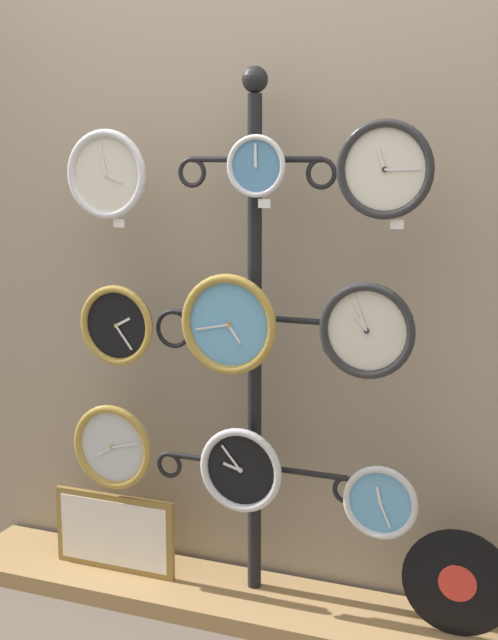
% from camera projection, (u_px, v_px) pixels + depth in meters
% --- Properties ---
extents(shop_wall, '(4.40, 0.04, 2.80)m').
position_uv_depth(shop_wall, '(272.00, 196.00, 3.00)').
color(shop_wall, gray).
rests_on(shop_wall, ground_plane).
extents(low_shelf, '(2.20, 0.36, 0.06)m').
position_uv_depth(low_shelf, '(248.00, 602.00, 3.05)').
color(low_shelf, '#9E7A4C').
rests_on(low_shelf, ground_plane).
extents(display_stand, '(0.74, 0.39, 1.81)m').
position_uv_depth(display_stand, '(255.00, 419.00, 2.99)').
color(display_stand, black).
rests_on(display_stand, ground_plane).
extents(clock_top_left, '(0.30, 0.04, 0.30)m').
position_uv_depth(clock_top_left, '(107.00, 174.00, 2.95)').
color(clock_top_left, silver).
extents(clock_top_center, '(0.19, 0.04, 0.19)m').
position_uv_depth(clock_top_center, '(257.00, 166.00, 2.75)').
color(clock_top_center, '#4C84B2').
extents(clock_top_right, '(0.29, 0.04, 0.29)m').
position_uv_depth(clock_top_right, '(385.00, 169.00, 2.60)').
color(clock_top_right, silver).
extents(clock_middle_left, '(0.28, 0.04, 0.28)m').
position_uv_depth(clock_middle_left, '(117.00, 325.00, 3.02)').
color(clock_middle_left, black).
extents(clock_middle_center, '(0.33, 0.04, 0.33)m').
position_uv_depth(clock_middle_center, '(229.00, 324.00, 2.84)').
color(clock_middle_center, '#60A8DB').
extents(clock_middle_right, '(0.30, 0.04, 0.30)m').
position_uv_depth(clock_middle_right, '(367.00, 331.00, 2.68)').
color(clock_middle_right, silver).
extents(clock_bottom_left, '(0.31, 0.04, 0.31)m').
position_uv_depth(clock_bottom_left, '(113.00, 447.00, 3.11)').
color(clock_bottom_left, silver).
extents(clock_bottom_center, '(0.29, 0.04, 0.29)m').
position_uv_depth(clock_bottom_center, '(241.00, 470.00, 2.93)').
color(clock_bottom_center, black).
extents(clock_bottom_right, '(0.24, 0.04, 0.24)m').
position_uv_depth(clock_bottom_right, '(381.00, 502.00, 2.76)').
color(clock_bottom_right, '#60A8DB').
extents(vinyl_record, '(0.35, 0.01, 0.35)m').
position_uv_depth(vinyl_record, '(458.00, 583.00, 2.75)').
color(vinyl_record, black).
rests_on(vinyl_record, low_shelf).
extents(picture_frame, '(0.47, 0.02, 0.29)m').
position_uv_depth(picture_frame, '(114.00, 533.00, 3.19)').
color(picture_frame, olive).
rests_on(picture_frame, low_shelf).
extents(price_tag_upper, '(0.04, 0.00, 0.03)m').
position_uv_depth(price_tag_upper, '(119.00, 223.00, 2.97)').
color(price_tag_upper, white).
extents(price_tag_mid, '(0.04, 0.00, 0.03)m').
position_uv_depth(price_tag_mid, '(264.00, 203.00, 2.76)').
color(price_tag_mid, white).
extents(price_tag_lower, '(0.04, 0.00, 0.03)m').
position_uv_depth(price_tag_lower, '(397.00, 224.00, 2.62)').
color(price_tag_lower, white).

